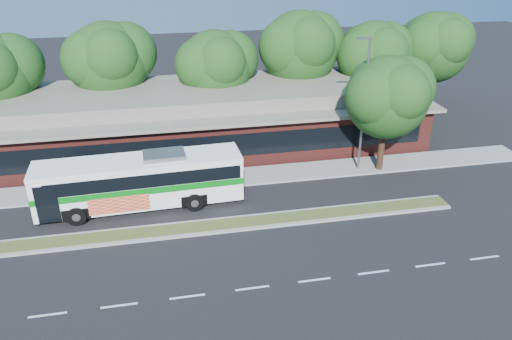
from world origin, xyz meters
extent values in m
plane|color=black|center=(0.00, 0.00, 0.00)|extent=(120.00, 120.00, 0.00)
cube|color=#3C4D20|center=(0.00, 0.60, 0.07)|extent=(26.00, 1.10, 0.15)
cube|color=gray|center=(0.00, 6.40, 0.06)|extent=(44.00, 2.60, 0.12)
cube|color=maroon|center=(0.00, 13.00, 1.60)|extent=(32.00, 10.00, 3.20)
cube|color=slate|center=(0.00, 13.00, 3.32)|extent=(33.20, 11.20, 0.24)
cube|color=slate|center=(0.00, 13.00, 3.95)|extent=(30.00, 8.00, 1.00)
cube|color=black|center=(0.00, 7.97, 1.70)|extent=(30.00, 0.06, 1.60)
cylinder|color=slate|center=(9.60, 6.00, 4.50)|extent=(0.16, 0.16, 9.00)
cube|color=slate|center=(9.20, 6.00, 9.00)|extent=(0.90, 0.18, 0.14)
cylinder|color=black|center=(-15.00, 15.00, 1.99)|extent=(0.44, 0.44, 3.99)
sphere|color=#143D14|center=(-13.70, 15.43, 6.19)|extent=(4.52, 4.52, 4.52)
cylinder|color=black|center=(-7.00, 16.00, 2.10)|extent=(0.44, 0.44, 4.20)
sphere|color=#143D14|center=(-7.00, 16.00, 6.00)|extent=(6.00, 6.00, 6.00)
sphere|color=#143D14|center=(-5.65, 16.45, 6.48)|extent=(4.68, 4.68, 4.68)
cylinder|color=black|center=(1.00, 15.00, 1.89)|extent=(0.44, 0.44, 3.78)
sphere|color=#143D14|center=(1.00, 15.00, 5.46)|extent=(5.60, 5.60, 5.60)
sphere|color=#143D14|center=(2.26, 15.42, 5.91)|extent=(4.37, 4.37, 4.37)
cylinder|color=black|center=(8.00, 16.00, 2.21)|extent=(0.44, 0.44, 4.41)
sphere|color=#143D14|center=(8.00, 16.00, 6.27)|extent=(6.20, 6.20, 6.20)
sphere|color=#143D14|center=(9.39, 16.46, 6.77)|extent=(4.84, 4.84, 4.84)
cylinder|color=black|center=(14.00, 15.00, 1.93)|extent=(0.44, 0.44, 3.86)
sphere|color=#143D14|center=(14.00, 15.00, 5.60)|extent=(5.80, 5.80, 5.80)
sphere|color=#143D14|center=(15.30, 15.43, 6.07)|extent=(4.52, 4.52, 4.52)
cylinder|color=black|center=(20.00, 16.00, 2.06)|extent=(0.44, 0.44, 4.12)
sphere|color=#143D14|center=(20.00, 16.00, 5.92)|extent=(6.00, 6.00, 6.00)
sphere|color=#143D14|center=(21.35, 16.45, 6.40)|extent=(4.68, 4.68, 4.68)
cube|color=white|center=(-4.98, 3.80, 1.70)|extent=(11.94, 3.01, 2.73)
cube|color=black|center=(-4.68, 3.81, 2.24)|extent=(11.00, 3.02, 0.82)
cube|color=white|center=(-4.98, 3.80, 2.94)|extent=(11.97, 3.03, 0.26)
cube|color=#046C12|center=(-4.98, 3.80, 1.62)|extent=(12.01, 3.07, 0.38)
cube|color=black|center=(-10.92, 3.55, 2.03)|extent=(0.15, 2.22, 1.69)
cube|color=black|center=(0.96, 4.05, 2.34)|extent=(0.14, 2.07, 1.09)
cube|color=#C53A40|center=(-6.21, 2.45, 0.99)|extent=(3.36, 0.19, 0.99)
cube|color=slate|center=(-3.50, 3.86, 3.20)|extent=(2.43, 1.68, 0.30)
cylinder|color=black|center=(-8.58, 2.41, 0.54)|extent=(1.10, 0.40, 1.09)
cylinder|color=black|center=(-8.68, 4.89, 0.54)|extent=(1.10, 0.40, 1.09)
cylinder|color=black|center=(-1.97, 2.68, 0.54)|extent=(1.10, 0.40, 1.09)
cylinder|color=black|center=(-2.07, 5.16, 0.54)|extent=(1.10, 0.40, 1.09)
cylinder|color=black|center=(11.00, 5.66, 1.80)|extent=(0.44, 0.44, 3.60)
sphere|color=#143D14|center=(11.00, 5.66, 5.22)|extent=(5.40, 5.40, 5.40)
sphere|color=#143D14|center=(12.21, 6.07, 5.65)|extent=(4.21, 4.21, 4.21)
camera|label=1|loc=(-3.48, -23.10, 14.96)|focal=35.00mm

